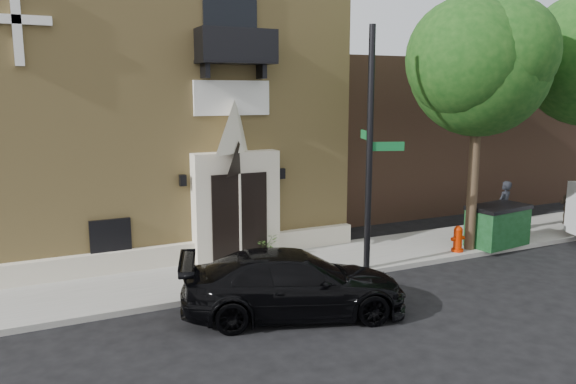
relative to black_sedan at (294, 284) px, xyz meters
name	(u,v)px	position (x,y,z in m)	size (l,w,h in m)	color
ground	(309,285)	(1.23, 1.60, -0.75)	(120.00, 120.00, 0.00)	black
sidewalk	(315,263)	(2.23, 3.10, -0.67)	(42.00, 3.00, 0.15)	gray
church	(131,104)	(-1.75, 9.55, 3.89)	(12.20, 11.01, 9.30)	tan
neighbour_building	(440,131)	(13.23, 10.60, 2.45)	(18.00, 8.00, 6.40)	brown
street_tree_left	(483,65)	(7.26, 1.95, 5.12)	(4.97, 4.38, 7.77)	#38281C
black_sedan	(294,284)	(0.00, 0.00, 0.00)	(2.09, 5.15, 1.50)	black
street_sign	(370,150)	(3.21, 1.81, 2.76)	(1.01, 1.27, 6.68)	black
fire_hydrant	(458,239)	(6.70, 1.99, -0.19)	(0.47, 0.37, 0.82)	#AF2100
dumpster	(498,225)	(8.37, 2.01, 0.07)	(2.15, 1.40, 1.32)	#0E3414
planter	(266,245)	(1.06, 4.03, -0.23)	(0.66, 0.57, 0.73)	#406328
pedestrian_near	(504,207)	(9.89, 3.21, 0.32)	(0.67, 0.44, 1.84)	black
pedestrian_far	(569,205)	(13.04, 3.03, 0.15)	(0.73, 0.57, 1.49)	#312920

